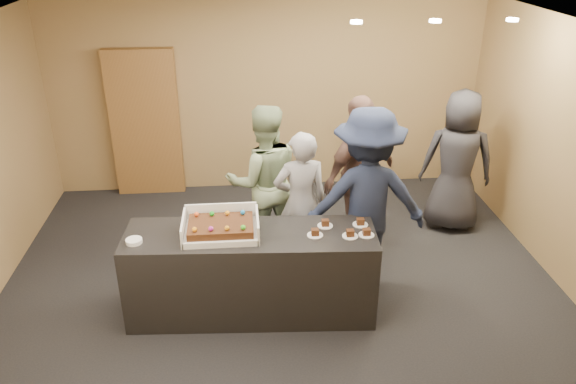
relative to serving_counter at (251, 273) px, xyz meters
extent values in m
plane|color=black|center=(0.33, 0.52, -0.45)|extent=(6.00, 6.00, 0.00)
plane|color=silver|center=(0.33, 0.52, 2.25)|extent=(6.00, 6.00, 0.00)
cube|color=olive|center=(0.33, 3.02, 0.90)|extent=(6.00, 0.04, 2.70)
cube|color=olive|center=(0.33, -1.98, 0.90)|extent=(6.00, 0.04, 2.70)
cube|color=olive|center=(3.33, 0.52, 0.90)|extent=(0.04, 5.00, 2.70)
cube|color=black|center=(0.00, 0.00, 0.00)|extent=(2.44, 0.84, 0.90)
cube|color=brown|center=(-1.37, 2.93, 0.58)|extent=(0.94, 0.15, 2.07)
cube|color=white|center=(-0.27, 0.00, 0.48)|extent=(0.69, 0.48, 0.06)
cube|color=white|center=(-0.62, 0.00, 0.54)|extent=(0.02, 0.48, 0.19)
cube|color=white|center=(0.07, 0.00, 0.54)|extent=(0.02, 0.48, 0.19)
cube|color=white|center=(-0.27, 0.24, 0.55)|extent=(0.69, 0.02, 0.21)
cube|color=#381C0C|center=(-0.27, 0.00, 0.54)|extent=(0.61, 0.42, 0.07)
sphere|color=#E9511B|center=(-0.50, 0.15, 0.60)|extent=(0.05, 0.05, 0.05)
sphere|color=#1AA01E|center=(-0.35, 0.15, 0.60)|extent=(0.05, 0.05, 0.05)
sphere|color=orange|center=(-0.21, 0.15, 0.60)|extent=(0.05, 0.05, 0.05)
sphere|color=#1777C3|center=(-0.06, 0.15, 0.60)|extent=(0.05, 0.05, 0.05)
sphere|color=orange|center=(-0.50, -0.15, 0.60)|extent=(0.05, 0.05, 0.05)
sphere|color=#B22694|center=(-0.35, -0.15, 0.60)|extent=(0.05, 0.05, 0.05)
sphere|color=orange|center=(-0.21, -0.15, 0.60)|extent=(0.05, 0.05, 0.05)
sphere|color=green|center=(-0.06, -0.15, 0.60)|extent=(0.05, 0.05, 0.05)
cylinder|color=white|center=(-1.07, -0.08, 0.47)|extent=(0.15, 0.15, 0.04)
cylinder|color=white|center=(0.61, -0.09, 0.45)|extent=(0.15, 0.15, 0.01)
cube|color=#381C0C|center=(0.61, -0.09, 0.49)|extent=(0.07, 0.06, 0.06)
cylinder|color=white|center=(0.73, 0.08, 0.45)|extent=(0.15, 0.15, 0.01)
cube|color=#381C0C|center=(0.73, 0.08, 0.49)|extent=(0.07, 0.06, 0.06)
cylinder|color=white|center=(0.94, -0.14, 0.45)|extent=(0.15, 0.15, 0.01)
cube|color=#381C0C|center=(0.94, -0.14, 0.49)|extent=(0.07, 0.06, 0.06)
cylinder|color=white|center=(1.08, 0.08, 0.45)|extent=(0.15, 0.15, 0.01)
cube|color=#381C0C|center=(1.08, 0.08, 0.49)|extent=(0.07, 0.06, 0.06)
cylinder|color=white|center=(1.09, -0.13, 0.45)|extent=(0.15, 0.15, 0.01)
cube|color=#381C0C|center=(1.09, -0.13, 0.49)|extent=(0.07, 0.06, 0.06)
imported|color=gray|center=(0.56, 0.76, 0.36)|extent=(0.63, 0.45, 1.63)
imported|color=gray|center=(0.19, 1.16, 0.45)|extent=(0.95, 0.79, 1.80)
imported|color=#1A2139|center=(1.21, 0.45, 0.53)|extent=(1.30, 0.78, 1.96)
imported|color=brown|center=(1.29, 1.18, 0.49)|extent=(1.15, 1.02, 1.87)
imported|color=#28272C|center=(2.59, 1.55, 0.45)|extent=(1.00, 0.78, 1.80)
cylinder|color=#FFEAC6|center=(1.13, 1.02, 2.22)|extent=(0.12, 0.12, 0.03)
cylinder|color=#FFEAC6|center=(1.93, 1.02, 2.22)|extent=(0.12, 0.12, 0.03)
cylinder|color=#FFEAC6|center=(2.73, 1.02, 2.22)|extent=(0.12, 0.12, 0.03)
camera|label=1|loc=(-0.04, -4.62, 3.13)|focal=35.00mm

